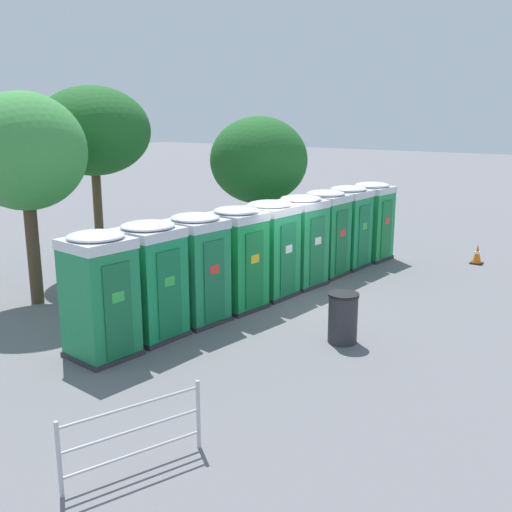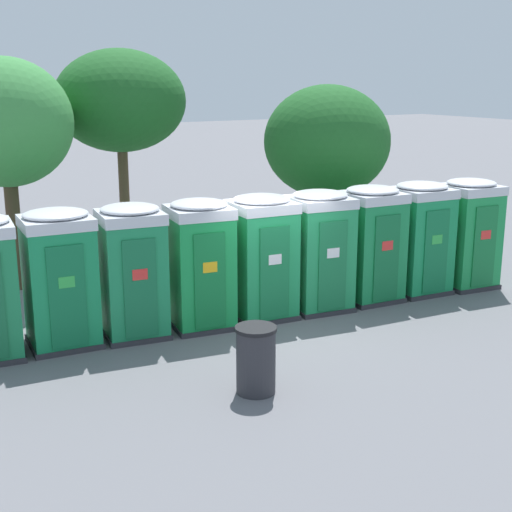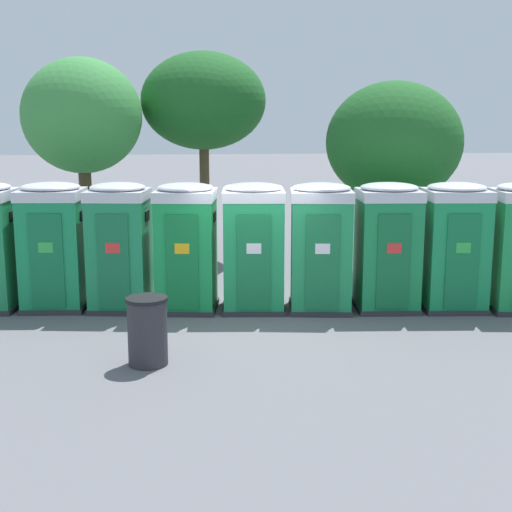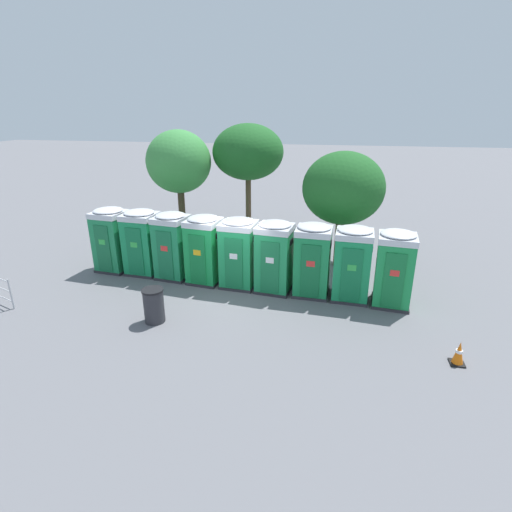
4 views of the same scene
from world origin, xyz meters
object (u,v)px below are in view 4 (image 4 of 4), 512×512
object	(u,v)px
portapotty_6	(313,260)
portapotty_7	(352,263)
portapotty_8	(394,268)
street_tree_1	(179,162)
portapotty_0	(112,239)
portapotty_2	(172,245)
street_tree_2	(248,152)
traffic_cone	(459,353)
portapotty_5	(274,256)
portapotty_3	(204,249)
trash_can	(154,305)
street_tree_0	(343,189)
portapotty_1	(142,242)
portapotty_4	(239,253)

from	to	relation	value
portapotty_6	portapotty_7	bearing A→B (deg)	-4.19
portapotty_8	street_tree_1	size ratio (longest dim) A/B	0.48
portapotty_0	street_tree_1	distance (m)	4.96
portapotty_2	street_tree_2	size ratio (longest dim) A/B	0.46
traffic_cone	portapotty_5	bearing A→B (deg)	146.58
portapotty_3	portapotty_7	bearing A→B (deg)	-4.35
portapotty_7	trash_can	xyz separation A→B (m)	(-5.90, -2.78, -0.74)
street_tree_0	traffic_cone	bearing A→B (deg)	-64.67
portapotty_0	street_tree_2	world-z (taller)	street_tree_2
portapotty_1	street_tree_0	xyz separation A→B (m)	(7.52, 2.31, 1.91)
portapotty_4	street_tree_1	world-z (taller)	street_tree_1
portapotty_7	street_tree_0	size ratio (longest dim) A/B	0.55
portapotty_0	portapotty_3	distance (m)	3.99
portapotty_5	trash_can	bearing A→B (deg)	-137.87
portapotty_4	traffic_cone	distance (m)	7.59
portapotty_8	street_tree_1	distance (m)	10.78
portapotty_3	traffic_cone	size ratio (longest dim) A/B	3.97
trash_can	portapotty_7	bearing A→B (deg)	25.26
street_tree_1	portapotty_0	bearing A→B (deg)	-109.23
portapotty_1	portapotty_2	bearing A→B (deg)	-7.57
portapotty_7	street_tree_0	world-z (taller)	street_tree_0
portapotty_3	portapotty_2	bearing A→B (deg)	171.94
portapotty_5	portapotty_7	xyz separation A→B (m)	(2.65, -0.15, -0.00)
traffic_cone	portapotty_6	bearing A→B (deg)	139.02
trash_can	portapotty_5	bearing A→B (deg)	42.13
portapotty_6	street_tree_1	world-z (taller)	street_tree_1
portapotty_3	street_tree_0	distance (m)	5.89
portapotty_5	traffic_cone	world-z (taller)	portapotty_5
portapotty_5	portapotty_8	distance (m)	3.99
portapotty_6	portapotty_8	bearing A→B (deg)	-6.44
portapotty_7	traffic_cone	distance (m)	4.35
portapotty_0	traffic_cone	xyz separation A→B (m)	(11.88, -4.17, -0.97)
portapotty_5	street_tree_1	size ratio (longest dim) A/B	0.48
portapotty_1	portapotty_8	xyz separation A→B (m)	(9.25, -0.97, 0.00)
portapotty_0	portapotty_1	distance (m)	1.33
portapotty_5	trash_can	xyz separation A→B (m)	(-3.24, -2.93, -0.74)
portapotty_1	portapotty_5	xyz separation A→B (m)	(5.28, -0.61, 0.00)
portapotty_3	portapotty_5	world-z (taller)	same
portapotty_6	street_tree_2	distance (m)	7.38
portapotty_6	portapotty_3	bearing A→B (deg)	175.60
street_tree_1	street_tree_2	world-z (taller)	street_tree_2
portapotty_5	portapotty_6	size ratio (longest dim) A/B	1.00
portapotty_2	street_tree_0	bearing A→B (deg)	21.86
street_tree_0	portapotty_6	bearing A→B (deg)	-107.04
portapotty_1	portapotty_7	bearing A→B (deg)	-5.50
street_tree_1	portapotty_2	bearing A→B (deg)	-73.87
portapotty_7	portapotty_6	bearing A→B (deg)	175.81
portapotty_3	portapotty_4	size ratio (longest dim) A/B	1.00
portapotty_8	traffic_cone	xyz separation A→B (m)	(1.31, -3.13, -0.97)
street_tree_1	portapotty_6	bearing A→B (deg)	-36.16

